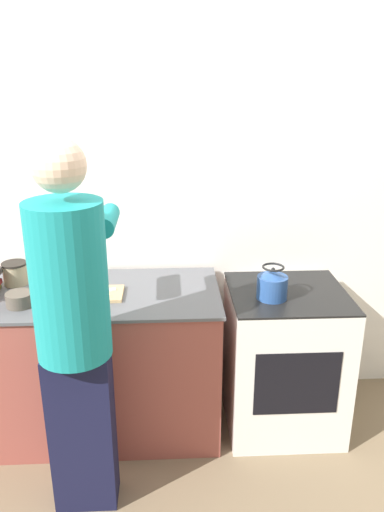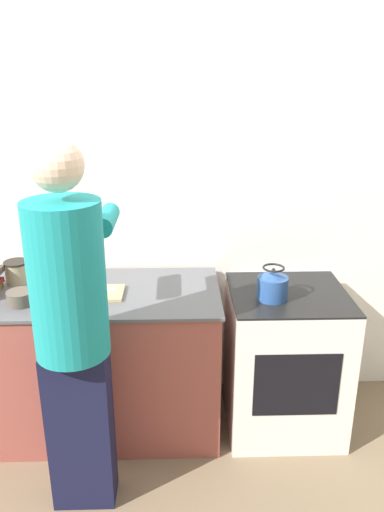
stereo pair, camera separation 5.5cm
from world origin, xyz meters
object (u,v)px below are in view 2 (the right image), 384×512
bowl_prep (21,298)px  canister_jar (17,272)px  oven (284,360)px  knife (96,291)px  cutting_board (90,293)px  person (72,323)px  kettle (273,285)px

bowl_prep → canister_jar: size_ratio=1.00×
oven → knife: 1.20m
cutting_board → person: bearing=-88.7°
cutting_board → canister_jar: canister_jar is taller
knife → kettle: bearing=-18.0°
oven → canister_jar: canister_jar is taller
oven → bowl_prep: (-1.50, -0.13, 0.49)m
oven → bowl_prep: bowl_prep is taller
knife → bowl_prep: bearing=-176.9°
oven → person: 1.38m
person → kettle: (1.01, 0.48, -0.04)m
kettle → bowl_prep: (-1.38, -0.05, -0.03)m
canister_jar → bowl_prep: bearing=-71.0°
knife → canister_jar: bearing=145.8°
knife → bowl_prep: 0.41m
oven → cutting_board: (-1.14, -0.02, 0.47)m
cutting_board → kettle: (1.03, -0.06, 0.06)m
cutting_board → oven: bearing=1.0°
knife → canister_jar: canister_jar is taller
person → cutting_board: 0.55m
oven → kettle: 0.55m
kettle → canister_jar: kettle is taller
person → bowl_prep: bearing=130.3°
cutting_board → kettle: bearing=-3.4°
oven → cutting_board: size_ratio=2.36×
kettle → bowl_prep: size_ratio=1.31×
person → bowl_prep: size_ratio=12.57×
oven → canister_jar: 1.69m
person → cutting_board: person is taller
person → canister_jar: size_ratio=12.58×
kettle → canister_jar: (-1.48, 0.25, -0.00)m
person → knife: bearing=87.7°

